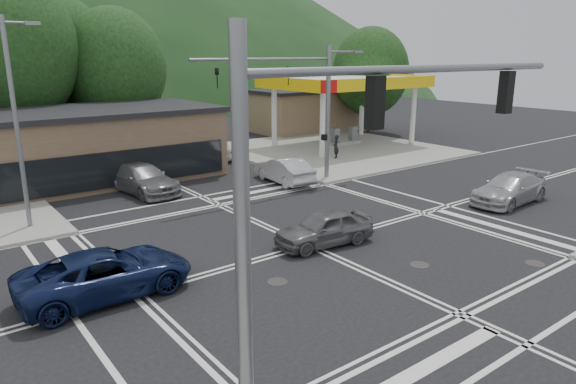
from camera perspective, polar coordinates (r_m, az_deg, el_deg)
ground at (r=20.84m, az=2.27°, el=-5.96°), size 120.00×120.00×0.00m
sidewalk_ne at (r=41.29m, az=5.15°, el=4.72°), size 16.00×16.00×0.15m
gas_station_canopy at (r=42.77m, az=6.41°, el=11.76°), size 12.32×8.34×5.75m
convenience_store at (r=51.76m, az=1.82°, el=8.93°), size 10.00×6.00×3.80m
commercial_row at (r=32.74m, az=-28.98°, el=3.57°), size 24.00×8.00×4.00m
tree_n_b at (r=39.50m, az=-28.79°, el=13.77°), size 9.00×9.00×12.98m
tree_n_c at (r=41.23m, az=-18.73°, el=12.97°), size 7.60×7.60×10.87m
tree_n_e at (r=44.22m, az=-24.31°, el=13.39°), size 8.40×8.40×11.98m
tree_ne at (r=50.51m, az=9.16°, el=13.08°), size 7.20×7.20×9.99m
streetlight_nw at (r=24.43m, az=-27.94°, el=7.65°), size 2.50×0.25×9.00m
signal_mast_ne at (r=30.29m, az=2.68°, el=10.53°), size 11.65×0.30×8.00m
signal_mast_sw at (r=9.37m, az=4.24°, el=0.38°), size 9.14×0.28×8.00m
car_blue_west at (r=17.47m, az=-19.55°, el=-8.50°), size 5.43×2.51×1.51m
car_grey_center at (r=20.74m, az=4.05°, el=-4.02°), size 4.31×2.14×1.41m
car_silver_east at (r=28.88m, az=23.39°, el=0.34°), size 5.20×2.30×1.48m
car_queue_a at (r=30.67m, az=-0.46°, el=2.45°), size 1.98×4.73×1.52m
car_queue_b at (r=37.89m, az=-8.40°, el=4.70°), size 2.18×4.48×1.47m
car_northbound at (r=29.55m, az=-15.89°, el=1.44°), size 2.91×5.69×1.58m
pedestrian at (r=37.33m, az=5.34°, el=5.03°), size 0.73×0.69×1.68m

